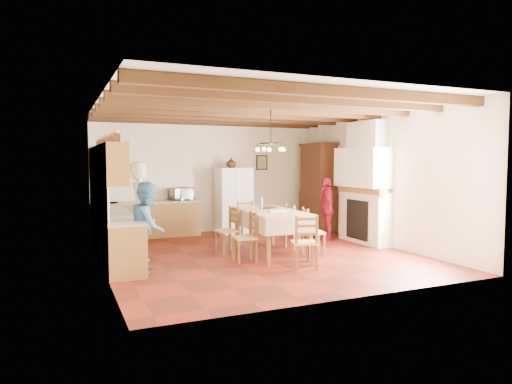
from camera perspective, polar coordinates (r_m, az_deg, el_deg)
floor at (r=9.38m, az=0.17°, el=-7.84°), size 6.00×6.50×0.02m
ceiling at (r=9.25m, az=0.18°, el=10.81°), size 6.00×6.50×0.02m
wall_back at (r=12.24m, az=-5.97°, el=2.04°), size 6.00×0.02×3.00m
wall_front at (r=6.35m, az=12.09°, el=0.17°), size 6.00×0.02×3.00m
wall_left at (r=8.44m, az=-18.88°, el=0.97°), size 0.02×6.50×3.00m
wall_right at (r=10.76m, az=15.03°, el=1.66°), size 0.02×6.50×3.00m
ceiling_beams at (r=9.23m, az=0.18°, el=10.19°), size 6.00×6.30×0.16m
lower_cabinets_left at (r=9.62m, az=-17.40°, el=-5.06°), size 0.60×4.30×0.86m
lower_cabinets_back at (r=11.65m, az=-12.77°, el=-3.42°), size 2.30×0.60×0.86m
countertop_left at (r=9.56m, az=-17.46°, el=-2.39°), size 0.62×4.30×0.04m
countertop_back at (r=11.60m, az=-12.80°, el=-1.21°), size 2.34×0.62×0.04m
backsplash_left at (r=9.51m, az=-19.20°, el=-0.53°), size 0.03×4.30×0.60m
backsplash_back at (r=11.86m, az=-13.08°, el=0.44°), size 2.30×0.03×0.60m
upper_cabinets at (r=9.50m, az=-18.33°, el=3.41°), size 0.35×4.20×0.70m
fireplace at (r=10.74m, az=13.14°, el=1.15°), size 0.56×1.60×2.80m
wall_picture at (r=12.76m, az=0.72°, el=3.71°), size 0.34×0.03×0.42m
refrigerator at (r=12.04m, az=-2.80°, el=-1.04°), size 0.88×0.73×1.71m
hutch at (r=12.43m, az=7.73°, el=0.59°), size 0.64×1.34×2.37m
dining_table at (r=9.27m, az=1.85°, el=-2.83°), size 1.15×2.11×0.90m
chandelier at (r=9.21m, az=1.88°, el=6.09°), size 0.47×0.47×0.03m
chair_left_near at (r=8.62m, az=-1.43°, el=-5.58°), size 0.43×0.45×0.96m
chair_left_far at (r=9.45m, az=-3.66°, el=-4.74°), size 0.46×0.47×0.96m
chair_right_near at (r=9.29m, az=7.19°, el=-4.91°), size 0.49×0.50×0.96m
chair_right_far at (r=9.99m, az=5.10°, el=-4.27°), size 0.41×0.43×0.96m
chair_end_near at (r=8.14m, az=6.06°, el=-6.17°), size 0.52×0.50×0.96m
chair_end_far at (r=10.54m, az=-1.11°, el=-3.82°), size 0.45×0.43×0.96m
person_man at (r=8.99m, az=-14.15°, el=-2.31°), size 0.46×0.69×1.89m
person_woman_blue at (r=8.06m, az=-13.32°, el=-4.23°), size 0.82×0.91×1.55m
person_woman_red at (r=11.12m, az=8.82°, el=-2.04°), size 0.68×0.96×1.51m
microwave at (r=11.74m, az=-9.33°, el=-0.24°), size 0.66×0.54×0.31m
fridge_vase at (r=11.97m, az=-3.13°, el=3.70°), size 0.30×0.30×0.27m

